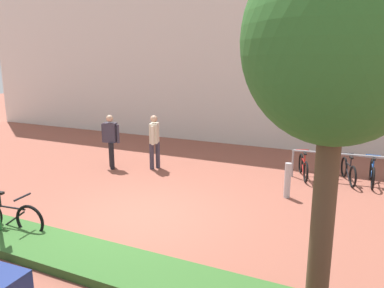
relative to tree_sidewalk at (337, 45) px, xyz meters
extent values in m
plane|color=brown|center=(-3.97, 2.07, -3.57)|extent=(60.00, 60.00, 0.00)
cube|color=silver|center=(-3.97, 10.38, 1.43)|extent=(28.00, 1.20, 10.00)
cube|color=#336028|center=(-3.32, -0.03, -3.49)|extent=(7.00, 1.10, 0.16)
cylinder|color=brown|center=(0.00, 0.00, -2.18)|extent=(0.28, 0.28, 2.76)
ellipsoid|color=#2D6628|center=(0.00, 0.00, 0.05)|extent=(2.12, 2.12, 2.33)
torus|color=black|center=(-5.40, 0.27, -3.24)|extent=(0.66, 0.14, 0.66)
cylinder|color=black|center=(-5.90, 0.21, -3.02)|extent=(0.83, 0.13, 0.04)
cylinder|color=black|center=(-5.80, 0.22, -3.27)|extent=(0.61, 0.11, 0.44)
cylinder|color=black|center=(-6.09, 0.19, -2.90)|extent=(0.04, 0.04, 0.28)
cylinder|color=black|center=(-5.52, 0.25, -2.76)|extent=(0.09, 0.42, 0.04)
cylinder|color=#99999E|center=(-1.48, 6.41, -3.17)|extent=(0.06, 0.06, 0.80)
cylinder|color=#99999E|center=(0.36, 6.59, -2.77)|extent=(3.69, 0.42, 0.06)
torus|color=black|center=(-1.03, 6.01, -3.26)|extent=(0.24, 0.60, 0.61)
torus|color=black|center=(-1.32, 6.91, -3.26)|extent=(0.24, 0.60, 0.61)
cylinder|color=red|center=(-1.18, 6.46, -3.06)|extent=(0.26, 0.74, 0.03)
cylinder|color=red|center=(-1.20, 6.55, -3.29)|extent=(0.20, 0.54, 0.40)
cylinder|color=red|center=(-1.12, 6.30, -2.95)|extent=(0.03, 0.03, 0.26)
cube|color=black|center=(-1.12, 6.30, -2.80)|extent=(0.13, 0.20, 0.05)
cylinder|color=red|center=(-1.28, 6.80, -2.82)|extent=(0.38, 0.15, 0.04)
torus|color=black|center=(-0.56, 6.08, -3.26)|extent=(0.06, 0.61, 0.61)
torus|color=black|center=(-0.57, 7.01, -3.26)|extent=(0.06, 0.61, 0.61)
cylinder|color=#194CA5|center=(-0.56, 6.54, -3.06)|extent=(0.04, 0.77, 0.03)
cylinder|color=#194CA5|center=(-0.57, 6.64, -3.29)|extent=(0.04, 0.56, 0.40)
cylinder|color=#194CA5|center=(-0.56, 6.38, -2.95)|extent=(0.03, 0.03, 0.26)
cube|color=black|center=(-0.56, 6.38, -2.80)|extent=(0.08, 0.18, 0.05)
cylinder|color=#194CA5|center=(-0.57, 6.90, -2.82)|extent=(0.39, 0.04, 0.04)
torus|color=black|center=(0.19, 6.12, -3.26)|extent=(0.23, 0.60, 0.61)
torus|color=black|center=(-0.08, 7.02, -3.26)|extent=(0.23, 0.60, 0.61)
cylinder|color=black|center=(0.05, 6.57, -3.06)|extent=(0.26, 0.75, 0.03)
cylinder|color=black|center=(0.03, 6.66, -3.29)|extent=(0.19, 0.54, 0.40)
cylinder|color=black|center=(0.10, 6.41, -2.95)|extent=(0.03, 0.03, 0.26)
cube|color=black|center=(0.10, 6.41, -2.80)|extent=(0.12, 0.20, 0.05)
cylinder|color=black|center=(-0.05, 6.91, -2.82)|extent=(0.38, 0.15, 0.04)
torus|color=black|center=(0.69, 6.18, -3.26)|extent=(0.08, 0.61, 0.61)
torus|color=black|center=(0.64, 7.12, -3.26)|extent=(0.08, 0.61, 0.61)
cylinder|color=#194CA5|center=(0.66, 6.65, -3.06)|extent=(0.07, 0.77, 0.03)
cylinder|color=#194CA5|center=(0.66, 6.75, -3.29)|extent=(0.06, 0.56, 0.40)
cylinder|color=#194CA5|center=(0.67, 6.48, -2.95)|extent=(0.03, 0.03, 0.26)
cube|color=black|center=(0.67, 6.48, -2.80)|extent=(0.08, 0.19, 0.05)
cylinder|color=#194CA5|center=(0.65, 7.01, -2.82)|extent=(0.39, 0.05, 0.04)
cylinder|color=#ADADB2|center=(-1.27, 4.59, -3.12)|extent=(0.16, 0.16, 0.90)
cylinder|color=black|center=(-7.02, 4.97, -3.14)|extent=(0.14, 0.14, 0.85)
cylinder|color=black|center=(-6.80, 4.72, -3.14)|extent=(0.14, 0.14, 0.85)
cube|color=#383342|center=(-6.91, 4.84, -2.41)|extent=(0.43, 0.30, 0.62)
cylinder|color=#383342|center=(-7.17, 4.80, -2.44)|extent=(0.09, 0.09, 0.59)
cylinder|color=#383342|center=(-6.65, 4.89, -2.44)|extent=(0.09, 0.09, 0.59)
sphere|color=tan|center=(-6.91, 4.84, -1.96)|extent=(0.22, 0.22, 0.22)
cylinder|color=#383342|center=(-5.57, 5.48, -3.14)|extent=(0.14, 0.14, 0.85)
cylinder|color=#383342|center=(-5.66, 5.26, -3.14)|extent=(0.14, 0.14, 0.85)
cube|color=beige|center=(-5.61, 5.37, -2.41)|extent=(0.36, 0.46, 0.62)
cylinder|color=beige|center=(-5.70, 5.62, -2.44)|extent=(0.09, 0.09, 0.59)
cylinder|color=beige|center=(-5.53, 5.13, -2.44)|extent=(0.09, 0.09, 0.59)
sphere|color=tan|center=(-5.61, 5.37, -1.96)|extent=(0.22, 0.22, 0.22)
camera|label=1|loc=(0.36, -4.46, -0.16)|focal=34.72mm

